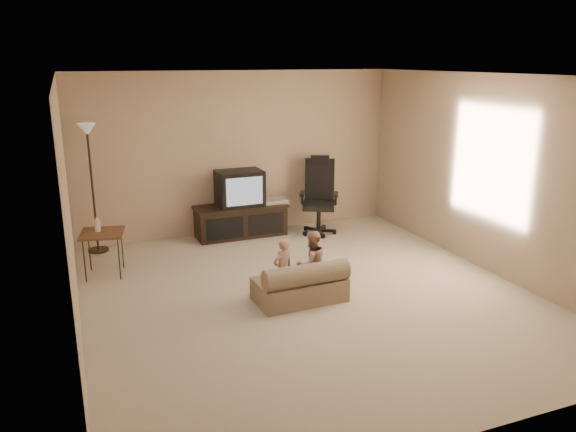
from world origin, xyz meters
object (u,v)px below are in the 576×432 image
Objects in this scene: side_table at (102,233)px; toddler_left at (283,270)px; floor_lamp at (90,159)px; child_sofa at (301,285)px; tv_stand at (241,209)px; office_chair at (319,206)px; toddler_right at (311,264)px.

toddler_left is at bearing -40.94° from side_table.
floor_lamp reaches higher than toddler_left.
side_table is 0.75× the size of child_sofa.
tv_stand is 0.79× the size of floor_lamp.
tv_stand is 1.23m from office_chair.
floor_lamp is at bearing -73.40° from toddler_left.
office_chair is at bearing 58.97° from child_sofa.
toddler_right is at bearing -35.95° from side_table.
floor_lamp is 3.51m from toddler_right.
child_sofa is (-1.29, -2.34, -0.24)m from office_chair.
floor_lamp is 1.77× the size of child_sofa.
office_chair is 2.50m from toddler_right.
child_sofa is at bearing 25.35° from toddler_right.
tv_stand is at bearing -115.31° from toddler_left.
tv_stand is 1.82× the size of toddler_right.
office_chair is 1.62× the size of toddler_left.
toddler_right is at bearing -89.93° from office_chair.
floor_lamp is (-2.13, 0.06, 0.90)m from tv_stand.
floor_lamp is 2.30× the size of toddler_right.
side_table is 2.43m from toddler_left.
side_table reaches higher than toddler_left.
toddler_left is at bearing 149.14° from child_sofa.
side_table is at bearing -60.02° from toddler_left.
floor_lamp is 3.55m from child_sofa.
office_chair is 3.37m from side_table.
floor_lamp is (-3.32, 0.34, 0.89)m from office_chair.
office_chair reaches higher than side_table.
office_chair reaches higher than toddler_left.
child_sofa is at bearing 132.31° from toddler_left.
child_sofa is (-0.09, -2.62, -0.23)m from tv_stand.
office_chair is 1.58× the size of side_table.
tv_stand is 1.19× the size of office_chair.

